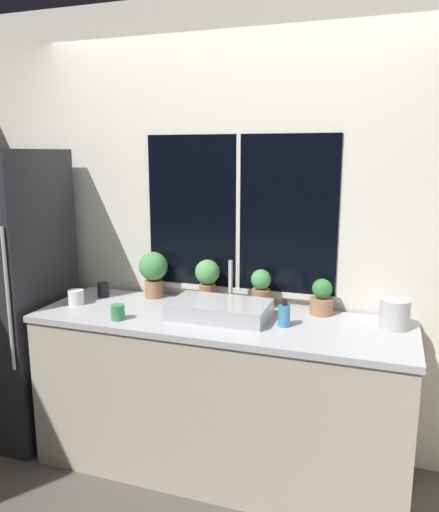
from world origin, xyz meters
name	(u,v)px	position (x,y,z in m)	size (l,w,h in m)	color
ground_plane	(200,501)	(0.00, 0.00, 0.00)	(14.00, 14.00, 0.00)	#4C4742
wall_back	(240,230)	(0.00, 0.71, 1.35)	(8.00, 0.09, 2.70)	silver
wall_left	(41,206)	(-2.08, 1.50, 1.35)	(0.06, 7.00, 2.70)	silver
counter	(219,394)	(0.00, 0.32, 0.46)	(2.09, 0.67, 0.92)	#B2A893
refrigerator	(4,296)	(-1.45, 0.29, 0.92)	(0.70, 0.63, 1.83)	#232328
sink	(221,309)	(0.00, 0.33, 0.96)	(0.54, 0.37, 0.28)	#ADADB2
potted_plant_far_left	(153,271)	(-0.52, 0.57, 1.09)	(0.18, 0.18, 0.29)	#9E6B4C
potted_plant_center_left	(207,277)	(-0.16, 0.57, 1.08)	(0.15, 0.15, 0.27)	#9E6B4C
potted_plant_center_right	(261,288)	(0.17, 0.57, 1.04)	(0.12, 0.12, 0.23)	#9E6B4C
potted_plant_far_right	(322,298)	(0.52, 0.57, 1.01)	(0.13, 0.13, 0.20)	#9E6B4C
soap_bottle	(284,315)	(0.37, 0.30, 0.98)	(0.06, 0.06, 0.15)	teal
mug_black	(103,290)	(-0.83, 0.47, 0.96)	(0.07, 0.07, 0.09)	black
mug_white	(76,297)	(-0.90, 0.28, 0.96)	(0.09, 0.09, 0.09)	white
mug_green	(118,312)	(-0.51, 0.11, 0.96)	(0.08, 0.08, 0.08)	#38844C
kettle	(395,313)	(0.91, 0.46, 1.00)	(0.15, 0.15, 0.17)	#B2B2B7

